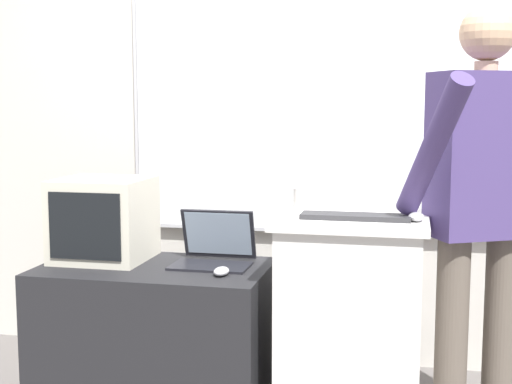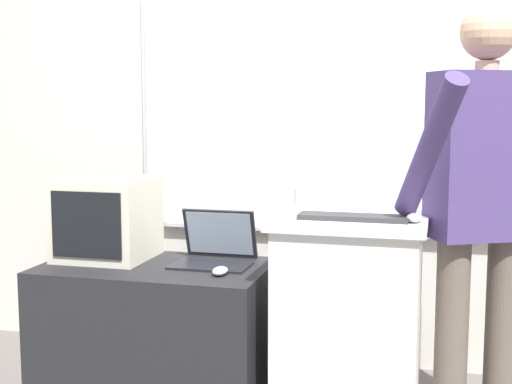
# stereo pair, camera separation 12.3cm
# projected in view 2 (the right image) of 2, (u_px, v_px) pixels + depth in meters

# --- Properties ---
(back_wall) EXTENTS (6.40, 0.17, 2.89)m
(back_wall) POSITION_uv_depth(u_px,v_px,m) (320.00, 93.00, 3.75)
(back_wall) COLOR beige
(back_wall) RESTS_ON ground_plane
(lectern_podium) EXTENTS (0.59, 0.53, 0.94)m
(lectern_podium) POSITION_uv_depth(u_px,v_px,m) (349.00, 332.00, 2.86)
(lectern_podium) COLOR silver
(lectern_podium) RESTS_ON ground_plane
(side_desk) EXTENTS (0.98, 0.57, 0.69)m
(side_desk) POSITION_uv_depth(u_px,v_px,m) (157.00, 342.00, 3.12)
(side_desk) COLOR black
(side_desk) RESTS_ON ground_plane
(person_presenter) EXTENTS (0.58, 0.70, 1.76)m
(person_presenter) POSITION_uv_depth(u_px,v_px,m) (482.00, 198.00, 2.76)
(person_presenter) COLOR brown
(person_presenter) RESTS_ON ground_plane
(laptop) EXTENTS (0.33, 0.28, 0.23)m
(laptop) POSITION_uv_depth(u_px,v_px,m) (216.00, 246.00, 3.11)
(laptop) COLOR black
(laptop) RESTS_ON side_desk
(wireless_keyboard) EXTENTS (0.42, 0.12, 0.02)m
(wireless_keyboard) POSITION_uv_depth(u_px,v_px,m) (353.00, 217.00, 2.73)
(wireless_keyboard) COLOR #2D2D30
(wireless_keyboard) RESTS_ON lectern_podium
(computer_mouse_by_laptop) EXTENTS (0.06, 0.10, 0.03)m
(computer_mouse_by_laptop) POSITION_uv_depth(u_px,v_px,m) (220.00, 271.00, 2.89)
(computer_mouse_by_laptop) COLOR #BCBCC1
(computer_mouse_by_laptop) RESTS_ON side_desk
(computer_mouse_by_keyboard) EXTENTS (0.06, 0.10, 0.03)m
(computer_mouse_by_keyboard) POSITION_uv_depth(u_px,v_px,m) (414.00, 218.00, 2.67)
(computer_mouse_by_keyboard) COLOR #BCBCC1
(computer_mouse_by_keyboard) RESTS_ON lectern_podium
(crt_monitor) EXTENTS (0.39, 0.38, 0.36)m
(crt_monitor) POSITION_uv_depth(u_px,v_px,m) (107.00, 218.00, 3.19)
(crt_monitor) COLOR beige
(crt_monitor) RESTS_ON side_desk
(coffee_mug) EXTENTS (0.14, 0.09, 0.08)m
(coffee_mug) POSITION_uv_depth(u_px,v_px,m) (306.00, 198.00, 3.04)
(coffee_mug) COLOR silver
(coffee_mug) RESTS_ON lectern_podium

